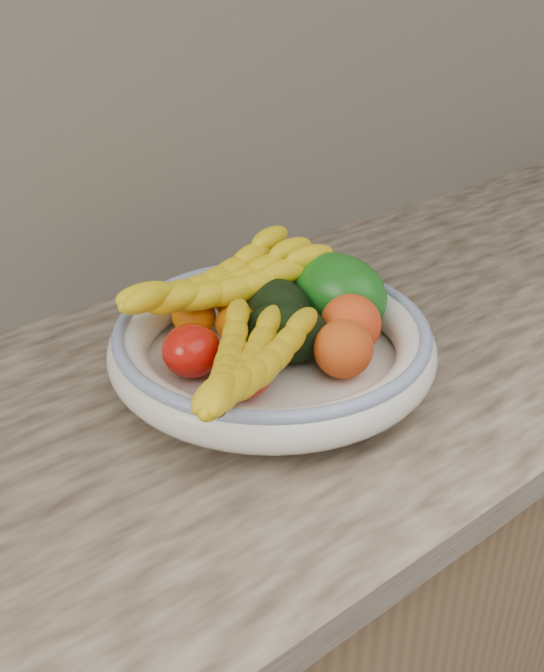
{
  "coord_description": "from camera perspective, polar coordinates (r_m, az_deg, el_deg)",
  "views": [
    {
      "loc": [
        -0.48,
        1.06,
        1.4
      ],
      "look_at": [
        0.0,
        1.66,
        0.96
      ],
      "focal_mm": 40.0,
      "sensor_mm": 36.0,
      "label": 1
    }
  ],
  "objects": [
    {
      "name": "fruit_bowl",
      "position": [
        0.89,
        0.0,
        -0.64
      ],
      "size": [
        0.39,
        0.39,
        0.08
      ],
      "color": "silver",
      "rests_on": "kitchen_counter"
    },
    {
      "name": "avocado_center",
      "position": [
        0.88,
        1.03,
        0.2
      ],
      "size": [
        0.13,
        0.13,
        0.07
      ],
      "primitive_type": "ellipsoid",
      "rotation": [
        0.0,
        0.0,
        0.75
      ],
      "color": "black",
      "rests_on": "fruit_bowl"
    },
    {
      "name": "clementine_extra",
      "position": [
        0.95,
        -2.31,
        1.86
      ],
      "size": [
        0.05,
        0.05,
        0.05
      ],
      "primitive_type": "ellipsoid",
      "color": "#F26005",
      "rests_on": "fruit_bowl"
    },
    {
      "name": "tomato_near_left",
      "position": [
        0.82,
        -2.29,
        -2.72
      ],
      "size": [
        0.07,
        0.07,
        0.06
      ],
      "primitive_type": "ellipsoid",
      "rotation": [
        0.0,
        0.0,
        -0.0
      ],
      "color": "#C01000",
      "rests_on": "fruit_bowl"
    },
    {
      "name": "green_mango",
      "position": [
        0.96,
        5.01,
        3.4
      ],
      "size": [
        0.14,
        0.16,
        0.12
      ],
      "primitive_type": "ellipsoid",
      "rotation": [
        0.0,
        0.31,
        0.22
      ],
      "color": "#105911",
      "rests_on": "fruit_bowl"
    },
    {
      "name": "peach_right",
      "position": [
        0.9,
        6.0,
        0.87
      ],
      "size": [
        0.09,
        0.09,
        0.07
      ],
      "primitive_type": "ellipsoid",
      "rotation": [
        0.0,
        0.0,
        0.28
      ],
      "color": "orange",
      "rests_on": "fruit_bowl"
    },
    {
      "name": "clementine_back_left",
      "position": [
        0.95,
        -5.97,
        1.49
      ],
      "size": [
        0.07,
        0.07,
        0.05
      ],
      "primitive_type": "ellipsoid",
      "rotation": [
        0.0,
        0.0,
        0.21
      ],
      "color": "orange",
      "rests_on": "fruit_bowl"
    },
    {
      "name": "banana_bunch_back",
      "position": [
        0.94,
        -3.74,
        3.58
      ],
      "size": [
        0.31,
        0.12,
        0.09
      ],
      "primitive_type": null,
      "rotation": [
        0.0,
        0.0,
        0.03
      ],
      "color": "yellow",
      "rests_on": "fruit_bowl"
    },
    {
      "name": "clementine_back_right",
      "position": [
        0.98,
        -3.03,
        2.65
      ],
      "size": [
        0.06,
        0.06,
        0.04
      ],
      "primitive_type": "ellipsoid",
      "rotation": [
        0.0,
        0.0,
        -0.39
      ],
      "color": "orange",
      "rests_on": "fruit_bowl"
    },
    {
      "name": "banana_bunch_front",
      "position": [
        0.78,
        -2.03,
        -2.59
      ],
      "size": [
        0.28,
        0.24,
        0.07
      ],
      "primitive_type": null,
      "rotation": [
        0.0,
        0.0,
        0.63
      ],
      "color": "yellow",
      "rests_on": "fruit_bowl"
    },
    {
      "name": "avocado_right",
      "position": [
        0.94,
        0.38,
        2.11
      ],
      "size": [
        0.09,
        0.12,
        0.08
      ],
      "primitive_type": "ellipsoid",
      "rotation": [
        0.0,
        0.0,
        -0.12
      ],
      "color": "black",
      "rests_on": "fruit_bowl"
    },
    {
      "name": "peach_front",
      "position": [
        0.85,
        5.46,
        -0.98
      ],
      "size": [
        0.07,
        0.07,
        0.07
      ],
      "primitive_type": "ellipsoid",
      "rotation": [
        0.0,
        0.0,
        0.09
      ],
      "color": "orange",
      "rests_on": "fruit_bowl"
    },
    {
      "name": "tomato_left",
      "position": [
        0.86,
        -6.15,
        -1.12
      ],
      "size": [
        0.07,
        0.07,
        0.06
      ],
      "primitive_type": "ellipsoid",
      "rotation": [
        0.0,
        0.0,
        -0.04
      ],
      "color": "#BB110A",
      "rests_on": "fruit_bowl"
    },
    {
      "name": "kitchen_counter",
      "position": [
        1.22,
        -0.79,
        -20.1
      ],
      "size": [
        2.44,
        0.66,
        1.4
      ],
      "color": "brown",
      "rests_on": "ground"
    },
    {
      "name": "clementine_back_mid",
      "position": [
        0.93,
        -2.65,
        0.93
      ],
      "size": [
        0.06,
        0.06,
        0.05
      ],
      "primitive_type": "ellipsoid",
      "rotation": [
        0.0,
        0.0,
        -0.16
      ],
      "color": "orange",
      "rests_on": "fruit_bowl"
    }
  ]
}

